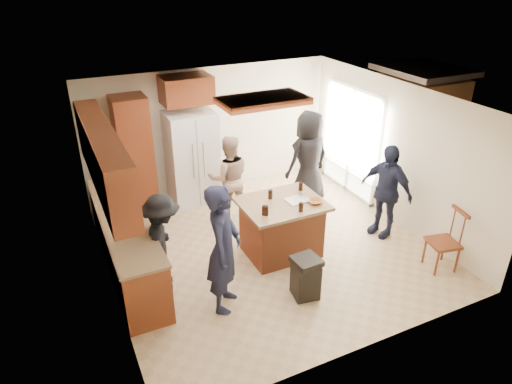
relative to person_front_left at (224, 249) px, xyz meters
name	(u,v)px	position (x,y,z in m)	size (l,w,h in m)	color
room_shell	(408,130)	(5.54, 2.67, -0.05)	(8.00, 5.20, 5.00)	tan
person_front_left	(224,249)	(0.00, 0.00, 0.00)	(0.67, 0.49, 1.84)	#181A30
person_behind_left	(229,178)	(1.00, 2.22, -0.12)	(0.77, 0.48, 1.59)	tan
person_behind_right	(308,159)	(2.58, 2.12, 0.00)	(0.90, 0.59, 1.84)	black
person_side_right	(386,191)	(3.16, 0.57, -0.10)	(0.96, 0.49, 1.64)	#1B1F36
person_counter	(163,242)	(-0.61, 0.77, -0.18)	(0.95, 0.44, 1.47)	black
left_cabinetry	(119,215)	(-1.08, 1.42, 0.04)	(0.64, 3.00, 2.30)	maroon
back_wall_units	(148,139)	(-0.17, 3.22, 0.46)	(1.80, 0.60, 2.45)	maroon
refrigerator	(192,158)	(0.62, 3.14, -0.02)	(0.90, 0.76, 1.80)	white
kitchen_island	(281,227)	(1.29, 0.78, -0.44)	(1.28, 1.03, 0.93)	brown
island_items	(296,201)	(1.46, 0.66, 0.06)	(1.05, 0.68, 0.15)	silver
trash_bin	(306,277)	(1.09, -0.31, -0.60)	(0.39, 0.39, 0.63)	black
spindle_chair	(444,243)	(3.33, -0.64, -0.46)	(0.50, 0.50, 0.99)	maroon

